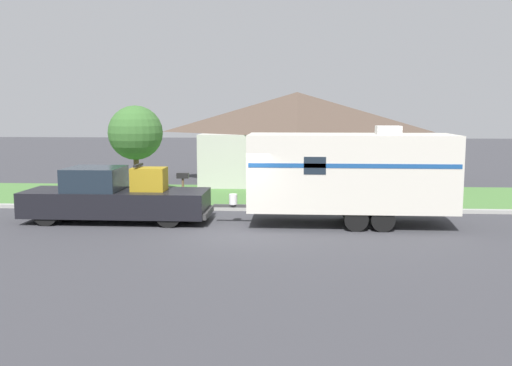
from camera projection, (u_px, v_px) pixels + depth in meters
The scene contains 8 objects.
ground_plane at pixel (231, 231), 18.39m from camera, with size 120.00×120.00×0.00m, color #38383D.
curb_strip at pixel (242, 209), 22.09m from camera, with size 80.00×0.30×0.14m.
lawn_strip at pixel (249, 196), 25.71m from camera, with size 80.00×7.00×0.03m.
house_across_street at pixel (297, 135), 30.97m from camera, with size 10.51×7.99×4.82m.
pickup_truck at pixel (114, 198), 19.82m from camera, with size 6.45×2.05×2.02m.
travel_trailer at pixel (350, 172), 19.15m from camera, with size 8.05×2.43×3.35m.
mailbox at pixel (183, 181), 22.81m from camera, with size 0.48×0.20×1.37m.
tree_in_yard at pixel (135, 133), 25.25m from camera, with size 2.41×2.41×4.07m.
Camera 1 is at (2.03, -17.94, 3.90)m, focal length 40.00 mm.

